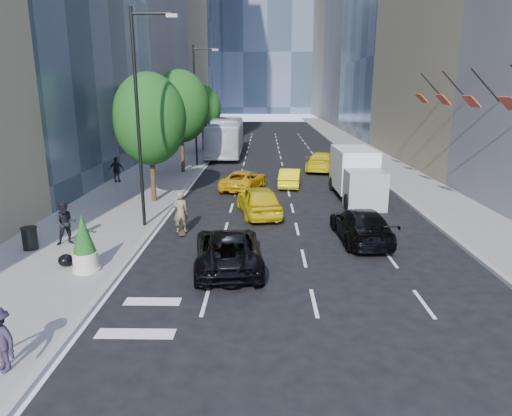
{
  "coord_description": "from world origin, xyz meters",
  "views": [
    {
      "loc": [
        -0.61,
        -17.38,
        6.64
      ],
      "look_at": [
        -0.97,
        1.88,
        1.6
      ],
      "focal_mm": 32.0,
      "sensor_mm": 36.0,
      "label": 1
    }
  ],
  "objects_px": {
    "skateboarder": "(181,215)",
    "box_truck": "(356,174)",
    "black_sedan_lincoln": "(228,249)",
    "trash_can": "(30,239)",
    "black_sedan_mercedes": "(361,225)",
    "planter_shrub": "(84,244)",
    "city_bus": "(226,137)"
  },
  "relations": [
    {
      "from": "box_truck",
      "to": "trash_can",
      "type": "distance_m",
      "value": 18.35
    },
    {
      "from": "skateboarder",
      "to": "box_truck",
      "type": "xyz_separation_m",
      "value": [
        9.56,
        7.37,
        0.58
      ]
    },
    {
      "from": "skateboarder",
      "to": "planter_shrub",
      "type": "bearing_deg",
      "value": 44.95
    },
    {
      "from": "city_bus",
      "to": "trash_can",
      "type": "xyz_separation_m",
      "value": [
        -5.76,
        -29.5,
        -1.25
      ]
    },
    {
      "from": "skateboarder",
      "to": "box_truck",
      "type": "relative_size",
      "value": 0.3
    },
    {
      "from": "black_sedan_lincoln",
      "to": "city_bus",
      "type": "height_order",
      "value": "city_bus"
    },
    {
      "from": "black_sedan_mercedes",
      "to": "trash_can",
      "type": "bearing_deg",
      "value": 4.3
    },
    {
      "from": "planter_shrub",
      "to": "box_truck",
      "type": "bearing_deg",
      "value": 44.95
    },
    {
      "from": "black_sedan_lincoln",
      "to": "box_truck",
      "type": "relative_size",
      "value": 0.82
    },
    {
      "from": "black_sedan_mercedes",
      "to": "box_truck",
      "type": "relative_size",
      "value": 0.79
    },
    {
      "from": "black_sedan_mercedes",
      "to": "box_truck",
      "type": "bearing_deg",
      "value": -102.13
    },
    {
      "from": "box_truck",
      "to": "trash_can",
      "type": "bearing_deg",
      "value": -148.66
    },
    {
      "from": "black_sedan_mercedes",
      "to": "skateboarder",
      "type": "bearing_deg",
      "value": -8.08
    },
    {
      "from": "city_bus",
      "to": "black_sedan_lincoln",
      "type": "bearing_deg",
      "value": -85.79
    },
    {
      "from": "trash_can",
      "to": "planter_shrub",
      "type": "relative_size",
      "value": 0.42
    },
    {
      "from": "black_sedan_mercedes",
      "to": "box_truck",
      "type": "xyz_separation_m",
      "value": [
        1.31,
        8.11,
        0.81
      ]
    },
    {
      "from": "box_truck",
      "to": "trash_can",
      "type": "xyz_separation_m",
      "value": [
        -15.42,
        -9.91,
        -0.94
      ]
    },
    {
      "from": "box_truck",
      "to": "trash_can",
      "type": "height_order",
      "value": "box_truck"
    },
    {
      "from": "skateboarder",
      "to": "trash_can",
      "type": "height_order",
      "value": "skateboarder"
    },
    {
      "from": "city_bus",
      "to": "box_truck",
      "type": "relative_size",
      "value": 2.07
    },
    {
      "from": "black_sedan_mercedes",
      "to": "planter_shrub",
      "type": "xyz_separation_m",
      "value": [
        -10.9,
        -4.08,
        0.44
      ]
    },
    {
      "from": "skateboarder",
      "to": "planter_shrub",
      "type": "distance_m",
      "value": 5.5
    },
    {
      "from": "skateboarder",
      "to": "black_sedan_mercedes",
      "type": "relative_size",
      "value": 0.38
    },
    {
      "from": "black_sedan_lincoln",
      "to": "box_truck",
      "type": "bearing_deg",
      "value": -127.96
    },
    {
      "from": "black_sedan_lincoln",
      "to": "city_bus",
      "type": "distance_m",
      "value": 31.09
    },
    {
      "from": "skateboarder",
      "to": "city_bus",
      "type": "distance_m",
      "value": 26.98
    },
    {
      "from": "box_truck",
      "to": "black_sedan_lincoln",
      "type": "bearing_deg",
      "value": -123.17
    },
    {
      "from": "city_bus",
      "to": "black_sedan_mercedes",
      "type": "bearing_deg",
      "value": -73.83
    },
    {
      "from": "skateboarder",
      "to": "black_sedan_lincoln",
      "type": "height_order",
      "value": "skateboarder"
    },
    {
      "from": "planter_shrub",
      "to": "trash_can",
      "type": "bearing_deg",
      "value": 144.64
    },
    {
      "from": "skateboarder",
      "to": "black_sedan_lincoln",
      "type": "xyz_separation_m",
      "value": [
        2.51,
        -4.0,
        -0.24
      ]
    },
    {
      "from": "black_sedan_lincoln",
      "to": "city_bus",
      "type": "xyz_separation_m",
      "value": [
        -2.61,
        30.96,
        1.12
      ]
    }
  ]
}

